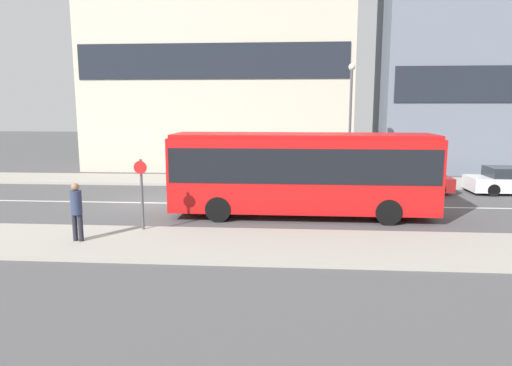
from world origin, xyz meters
name	(u,v)px	position (x,y,z in m)	size (l,w,h in m)	color
ground_plane	(154,203)	(0.00, 0.00, 0.00)	(120.00, 120.00, 0.00)	#4F4F51
sidewalk_near	(96,242)	(0.00, -6.25, 0.07)	(44.00, 3.50, 0.13)	#A39E93
sidewalk_far	(186,180)	(0.00, 6.25, 0.07)	(44.00, 3.50, 0.13)	#A39E93
lane_centerline	(154,203)	(0.00, 0.00, 0.00)	(41.80, 0.16, 0.01)	silver
city_bus	(302,169)	(6.54, -2.06, 1.87)	(10.13, 2.52, 3.25)	red
parked_car_0	(409,180)	(12.09, 3.51, 0.61)	(3.91, 1.84, 1.28)	maroon
pedestrian_near_stop	(77,208)	(-0.47, -6.41, 1.18)	(0.35, 0.34, 1.83)	#23232D
bus_stop_sign	(142,188)	(1.10, -4.91, 1.55)	(0.44, 0.12, 2.41)	#4C4C51
street_lamp	(350,111)	(9.29, 5.45, 4.08)	(0.36, 0.36, 6.41)	#4C4C51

